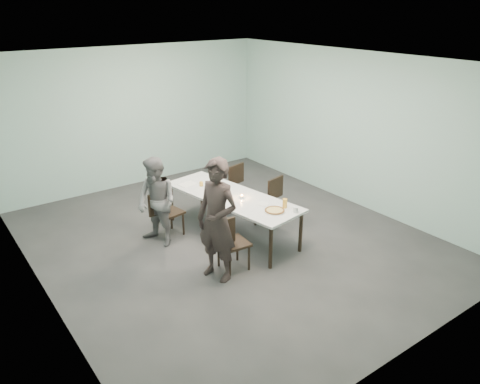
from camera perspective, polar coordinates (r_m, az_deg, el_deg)
ground at (r=8.13m, az=-1.33°, el=-5.85°), size 7.00×7.00×0.00m
room_shell at (r=7.40m, az=-1.47°, el=8.13°), size 6.02×7.02×3.01m
table at (r=8.01m, az=-1.02°, el=-0.79°), size 1.31×2.71×0.75m
chair_near_left at (r=7.05m, az=-1.35°, el=-5.91°), size 0.63×0.45×0.87m
chair_far_left at (r=8.14m, az=-9.14°, el=-2.19°), size 0.64×0.48×0.87m
chair_near_right at (r=8.52m, az=3.87°, el=-0.78°), size 0.65×0.50×0.87m
chair_far_right at (r=9.19m, az=-0.92°, el=1.01°), size 0.65×0.50×0.87m
diner_near at (r=6.69m, az=-2.79°, el=-3.49°), size 0.63×0.78×1.85m
diner_far at (r=7.82m, az=-10.11°, el=-1.24°), size 0.76×0.87×1.51m
pizza at (r=7.39m, az=4.24°, el=-2.26°), size 0.34×0.34×0.04m
side_plate at (r=7.66m, az=2.81°, el=-1.44°), size 0.18×0.18×0.01m
beer_glass at (r=7.53m, az=5.49°, el=-1.38°), size 0.08×0.08×0.15m
water_tumbler at (r=7.39m, az=6.81°, el=-2.15°), size 0.08×0.08×0.09m
tealight at (r=7.88m, az=0.19°, el=-0.60°), size 0.06×0.06×0.05m
amber_tumbler at (r=8.41m, az=-4.75°, el=0.99°), size 0.07×0.07×0.08m
menu at (r=8.53m, az=-6.39°, el=0.97°), size 0.33×0.27×0.01m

